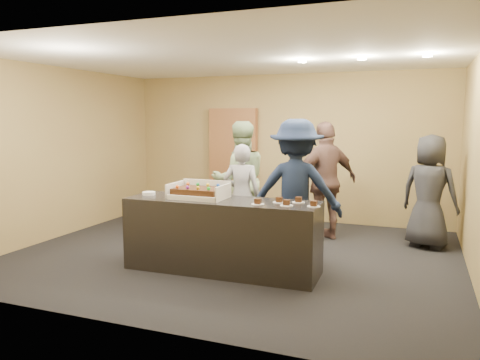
{
  "coord_description": "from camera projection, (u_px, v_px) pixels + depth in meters",
  "views": [
    {
      "loc": [
        2.37,
        -5.93,
        1.88
      ],
      "look_at": [
        0.08,
        0.0,
        1.05
      ],
      "focal_mm": 35.0,
      "sensor_mm": 36.0,
      "label": 1
    }
  ],
  "objects": [
    {
      "name": "slice_a",
      "position": [
        258.0,
        202.0,
        5.41
      ],
      "size": [
        0.15,
        0.15,
        0.07
      ],
      "color": "white",
      "rests_on": "serving_counter"
    },
    {
      "name": "person_brown_extra",
      "position": [
        326.0,
        181.0,
        7.28
      ],
      "size": [
        1.09,
        1.07,
        1.85
      ],
      "primitive_type": "imported",
      "rotation": [
        0.0,
        0.0,
        3.91
      ],
      "color": "brown",
      "rests_on": "floor"
    },
    {
      "name": "person_server_grey",
      "position": [
        242.0,
        195.0,
        6.91
      ],
      "size": [
        0.61,
        0.45,
        1.52
      ],
      "primitive_type": "imported",
      "rotation": [
        0.0,
        0.0,
        3.31
      ],
      "color": "#9B9BA1",
      "rests_on": "floor"
    },
    {
      "name": "room",
      "position": [
        235.0,
        158.0,
        6.4
      ],
      "size": [
        6.04,
        6.0,
        2.7
      ],
      "color": "black",
      "rests_on": "ground"
    },
    {
      "name": "storage_cabinet",
      "position": [
        233.0,
        163.0,
        9.03
      ],
      "size": [
        0.95,
        0.15,
        2.08
      ],
      "primitive_type": "cube",
      "color": "brown",
      "rests_on": "floor"
    },
    {
      "name": "slice_c",
      "position": [
        286.0,
        204.0,
        5.33
      ],
      "size": [
        0.15,
        0.15,
        0.07
      ],
      "color": "white",
      "rests_on": "serving_counter"
    },
    {
      "name": "person_sage_man",
      "position": [
        240.0,
        180.0,
        7.37
      ],
      "size": [
        1.14,
        1.08,
        1.85
      ],
      "primitive_type": "imported",
      "rotation": [
        0.0,
        0.0,
        3.72
      ],
      "color": "#90AB7B",
      "rests_on": "floor"
    },
    {
      "name": "sheet_cake",
      "position": [
        199.0,
        190.0,
        5.83
      ],
      "size": [
        0.59,
        0.41,
        0.11
      ],
      "color": "#341C0B",
      "rests_on": "cake_box"
    },
    {
      "name": "slice_e",
      "position": [
        314.0,
        205.0,
        5.27
      ],
      "size": [
        0.15,
        0.15,
        0.07
      ],
      "color": "white",
      "rests_on": "serving_counter"
    },
    {
      "name": "plate_stack",
      "position": [
        149.0,
        193.0,
        6.08
      ],
      "size": [
        0.17,
        0.17,
        0.04
      ],
      "primitive_type": "cylinder",
      "color": "white",
      "rests_on": "serving_counter"
    },
    {
      "name": "ceiling_spotlights",
      "position": [
        362.0,
        58.0,
        6.12
      ],
      "size": [
        1.72,
        0.12,
        0.03
      ],
      "color": "#FFEAC6",
      "rests_on": "ceiling"
    },
    {
      "name": "serving_counter",
      "position": [
        222.0,
        236.0,
        5.78
      ],
      "size": [
        2.41,
        0.75,
        0.9
      ],
      "primitive_type": "cube",
      "rotation": [
        0.0,
        0.0,
        0.02
      ],
      "color": "black",
      "rests_on": "floor"
    },
    {
      "name": "slice_b",
      "position": [
        279.0,
        201.0,
        5.52
      ],
      "size": [
        0.15,
        0.15,
        0.07
      ],
      "color": "white",
      "rests_on": "serving_counter"
    },
    {
      "name": "slice_d",
      "position": [
        299.0,
        201.0,
        5.53
      ],
      "size": [
        0.15,
        0.15,
        0.07
      ],
      "color": "white",
      "rests_on": "serving_counter"
    },
    {
      "name": "person_navy_man",
      "position": [
        296.0,
        190.0,
        6.19
      ],
      "size": [
        1.31,
        0.87,
        1.89
      ],
      "primitive_type": "imported",
      "rotation": [
        0.0,
        0.0,
        3.29
      ],
      "color": "#15203B",
      "rests_on": "floor"
    },
    {
      "name": "cake_box",
      "position": [
        200.0,
        194.0,
        5.86
      ],
      "size": [
        0.69,
        0.48,
        0.2
      ],
      "color": "white",
      "rests_on": "serving_counter"
    },
    {
      "name": "person_dark_suit",
      "position": [
        429.0,
        192.0,
        6.81
      ],
      "size": [
        0.95,
        0.78,
        1.67
      ],
      "primitive_type": "imported",
      "rotation": [
        0.0,
        0.0,
        2.79
      ],
      "color": "#26272B",
      "rests_on": "floor"
    }
  ]
}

